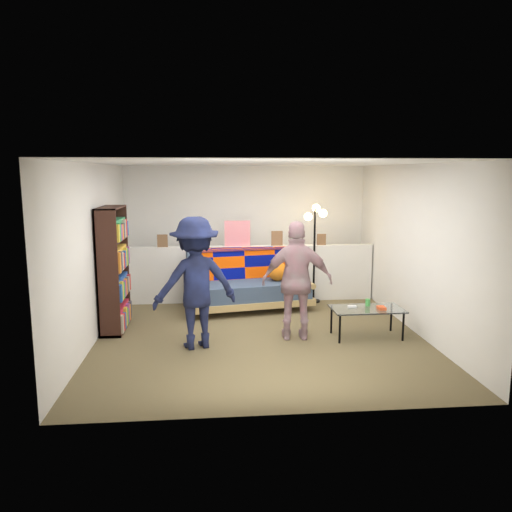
{
  "coord_description": "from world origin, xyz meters",
  "views": [
    {
      "loc": [
        -0.67,
        -6.88,
        2.27
      ],
      "look_at": [
        0.0,
        0.4,
        1.05
      ],
      "focal_mm": 35.0,
      "sensor_mm": 36.0,
      "label": 1
    }
  ],
  "objects_px": {
    "bookshelf": "(113,273)",
    "person_right": "(297,281)",
    "futon_sofa": "(249,284)",
    "coffee_table": "(367,310)",
    "person_left": "(195,283)",
    "floor_lamp": "(315,233)"
  },
  "relations": [
    {
      "from": "bookshelf",
      "to": "person_right",
      "type": "relative_size",
      "value": 1.1
    },
    {
      "from": "futon_sofa",
      "to": "coffee_table",
      "type": "bearing_deg",
      "value": -47.12
    },
    {
      "from": "coffee_table",
      "to": "person_right",
      "type": "distance_m",
      "value": 1.08
    },
    {
      "from": "bookshelf",
      "to": "person_right",
      "type": "bearing_deg",
      "value": -14.81
    },
    {
      "from": "futon_sofa",
      "to": "person_left",
      "type": "height_order",
      "value": "person_left"
    },
    {
      "from": "bookshelf",
      "to": "person_left",
      "type": "distance_m",
      "value": 1.49
    },
    {
      "from": "bookshelf",
      "to": "person_left",
      "type": "bearing_deg",
      "value": -36.14
    },
    {
      "from": "futon_sofa",
      "to": "coffee_table",
      "type": "height_order",
      "value": "futon_sofa"
    },
    {
      "from": "floor_lamp",
      "to": "person_right",
      "type": "xyz_separation_m",
      "value": [
        -0.66,
        -1.97,
        -0.41
      ]
    },
    {
      "from": "futon_sofa",
      "to": "bookshelf",
      "type": "height_order",
      "value": "bookshelf"
    },
    {
      "from": "person_left",
      "to": "floor_lamp",
      "type": "bearing_deg",
      "value": -149.58
    },
    {
      "from": "futon_sofa",
      "to": "person_left",
      "type": "relative_size",
      "value": 1.27
    },
    {
      "from": "futon_sofa",
      "to": "bookshelf",
      "type": "relative_size",
      "value": 1.22
    },
    {
      "from": "coffee_table",
      "to": "person_right",
      "type": "xyz_separation_m",
      "value": [
        -0.99,
        0.02,
        0.43
      ]
    },
    {
      "from": "floor_lamp",
      "to": "person_left",
      "type": "bearing_deg",
      "value": -133.14
    },
    {
      "from": "person_left",
      "to": "futon_sofa",
      "type": "bearing_deg",
      "value": -131.09
    },
    {
      "from": "bookshelf",
      "to": "person_left",
      "type": "xyz_separation_m",
      "value": [
        1.2,
        -0.88,
        0.02
      ]
    },
    {
      "from": "bookshelf",
      "to": "floor_lamp",
      "type": "height_order",
      "value": "bookshelf"
    },
    {
      "from": "coffee_table",
      "to": "person_left",
      "type": "relative_size",
      "value": 0.58
    },
    {
      "from": "coffee_table",
      "to": "floor_lamp",
      "type": "distance_m",
      "value": 2.19
    },
    {
      "from": "coffee_table",
      "to": "floor_lamp",
      "type": "xyz_separation_m",
      "value": [
        -0.33,
        1.99,
        0.84
      ]
    },
    {
      "from": "person_right",
      "to": "futon_sofa",
      "type": "bearing_deg",
      "value": -65.92
    }
  ]
}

